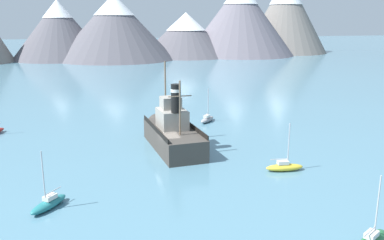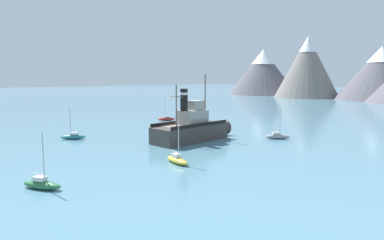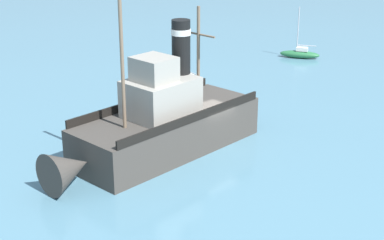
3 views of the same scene
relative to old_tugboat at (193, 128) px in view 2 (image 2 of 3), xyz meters
name	(u,v)px [view 2 (image 2 of 3)]	position (x,y,z in m)	size (l,w,h in m)	color
ground_plane	(171,142)	(-1.17, -3.18, -1.83)	(600.00, 600.00, 0.00)	teal
old_tugboat	(193,128)	(0.00, 0.00, 0.00)	(5.33, 14.62, 9.90)	#423D38
sailboat_green	(42,184)	(8.65, -24.41, -1.40)	(3.83, 2.89, 4.90)	#286B3D
sailboat_grey	(278,136)	(7.48, 10.83, -1.40)	(3.28, 3.62, 4.90)	gray
sailboat_red	(166,119)	(-21.83, 11.14, -1.40)	(3.13, 3.72, 4.90)	#B22823
sailboat_yellow	(177,160)	(9.35, -10.31, -1.40)	(3.89, 1.48, 4.90)	gold
sailboat_teal	(73,136)	(-12.74, -13.31, -1.40)	(3.17, 3.69, 4.90)	#23757A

